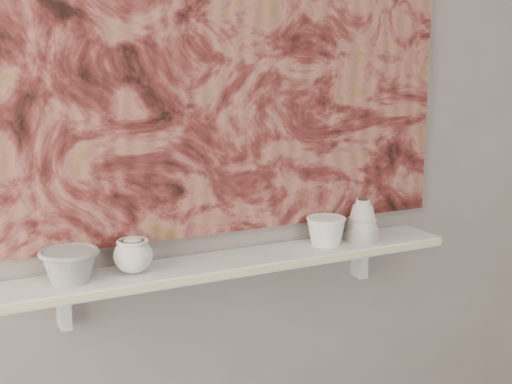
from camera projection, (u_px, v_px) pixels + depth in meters
wall_back at (221, 112)px, 2.09m from camera, size 3.60×0.00×3.60m
shelf at (235, 263)px, 2.10m from camera, size 1.40×0.18×0.03m
shelf_stripe at (249, 272)px, 2.01m from camera, size 1.40×0.01×0.02m
bracket_left at (64, 307)px, 1.95m from camera, size 0.03×0.06×0.12m
bracket_right at (359, 259)px, 2.38m from camera, size 0.03×0.06×0.12m
painting at (222, 46)px, 2.04m from camera, size 1.50×0.02×1.10m
house_motif at (352, 144)px, 2.29m from camera, size 0.09×0.00×0.08m
bowl_grey at (69, 265)px, 1.87m from camera, size 0.17×0.17×0.09m
cup_cream at (133, 256)px, 1.95m from camera, size 0.13×0.13×0.10m
bell_vessel at (362, 220)px, 2.28m from camera, size 0.16×0.16×0.13m
bowl_white at (326, 231)px, 2.22m from camera, size 0.13×0.13×0.09m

